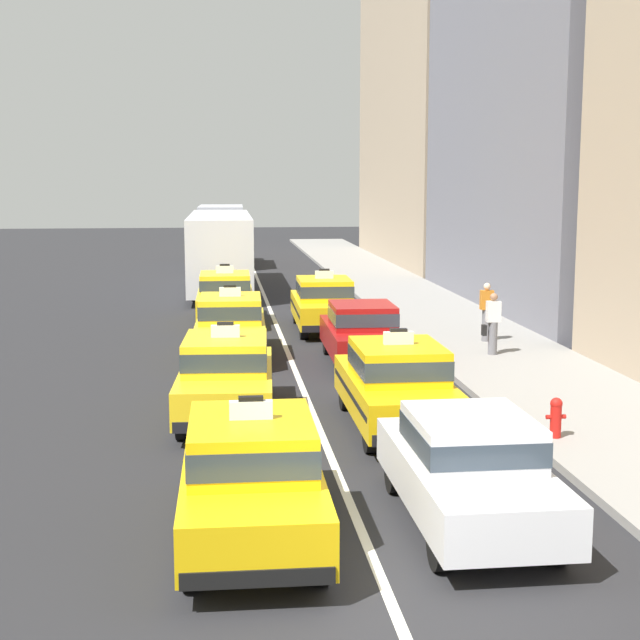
# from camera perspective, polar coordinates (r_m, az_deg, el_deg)

# --- Properties ---
(ground_plane) EXTENTS (160.00, 160.00, 0.00)m
(ground_plane) POSITION_cam_1_polar(r_m,az_deg,el_deg) (10.96, 4.37, -16.94)
(ground_plane) COLOR #232326
(lane_stripe_left_right) EXTENTS (0.14, 80.00, 0.01)m
(lane_stripe_left_right) POSITION_cam_1_polar(r_m,az_deg,el_deg) (30.13, -2.71, -0.30)
(lane_stripe_left_right) COLOR silver
(lane_stripe_left_right) RESTS_ON ground
(sidewalk_curb) EXTENTS (4.00, 90.00, 0.15)m
(sidewalk_curb) POSITION_cam_1_polar(r_m,az_deg,el_deg) (26.23, 10.32, -1.64)
(sidewalk_curb) COLOR gray
(sidewalk_curb) RESTS_ON ground
(taxi_left_nearest) EXTENTS (1.86, 4.58, 1.96)m
(taxi_left_nearest) POSITION_cam_1_polar(r_m,az_deg,el_deg) (12.39, -4.25, -9.48)
(taxi_left_nearest) COLOR black
(taxi_left_nearest) RESTS_ON ground
(taxi_left_second) EXTENTS (2.05, 4.65, 1.96)m
(taxi_left_second) POSITION_cam_1_polar(r_m,az_deg,el_deg) (18.44, -5.80, -3.40)
(taxi_left_second) COLOR black
(taxi_left_second) RESTS_ON ground
(taxi_left_third) EXTENTS (1.95, 4.61, 1.96)m
(taxi_left_third) POSITION_cam_1_polar(r_m,az_deg,el_deg) (24.65, -5.53, -0.31)
(taxi_left_third) COLOR black
(taxi_left_third) RESTS_ON ground
(taxi_left_fourth) EXTENTS (1.88, 4.58, 1.96)m
(taxi_left_fourth) POSITION_cam_1_polar(r_m,az_deg,el_deg) (30.61, -5.87, 1.46)
(taxi_left_fourth) COLOR black
(taxi_left_fourth) RESTS_ON ground
(bus_left_fifth) EXTENTS (2.62, 11.22, 3.22)m
(bus_left_fifth) POSITION_cam_1_polar(r_m,az_deg,el_deg) (39.42, -6.17, 4.46)
(bus_left_fifth) COLOR black
(bus_left_fifth) RESTS_ON ground
(box_truck_left_sixth) EXTENTS (2.42, 7.01, 3.27)m
(box_truck_left_sixth) POSITION_cam_1_polar(r_m,az_deg,el_deg) (50.50, -6.09, 5.35)
(box_truck_left_sixth) COLOR black
(box_truck_left_sixth) RESTS_ON ground
(sedan_right_nearest) EXTENTS (1.78, 4.31, 1.58)m
(sedan_right_nearest) POSITION_cam_1_polar(r_m,az_deg,el_deg) (12.95, 9.16, -8.89)
(sedan_right_nearest) COLOR black
(sedan_right_nearest) RESTS_ON ground
(taxi_right_second) EXTENTS (1.84, 4.57, 1.96)m
(taxi_right_second) POSITION_cam_1_polar(r_m,az_deg,el_deg) (17.64, 4.76, -3.94)
(taxi_right_second) COLOR black
(taxi_right_second) RESTS_ON ground
(sedan_right_third) EXTENTS (1.83, 4.33, 1.58)m
(sedan_right_third) POSITION_cam_1_polar(r_m,az_deg,el_deg) (23.68, 2.61, -0.73)
(sedan_right_third) COLOR black
(sedan_right_third) RESTS_ON ground
(taxi_right_fourth) EXTENTS (1.89, 4.59, 1.96)m
(taxi_right_fourth) POSITION_cam_1_polar(r_m,az_deg,el_deg) (28.87, 0.24, 1.06)
(taxi_right_fourth) COLOR black
(taxi_right_fourth) RESTS_ON ground
(pedestrian_near_crosswalk) EXTENTS (0.47, 0.24, 1.62)m
(pedestrian_near_crosswalk) POSITION_cam_1_polar(r_m,az_deg,el_deg) (24.61, 10.60, -0.23)
(pedestrian_near_crosswalk) COLOR slate
(pedestrian_near_crosswalk) RESTS_ON sidewalk_curb
(pedestrian_mid_block) EXTENTS (0.36, 0.24, 1.66)m
(pedestrian_mid_block) POSITION_cam_1_polar(r_m,az_deg,el_deg) (26.59, 10.23, 0.51)
(pedestrian_mid_block) COLOR slate
(pedestrian_mid_block) RESTS_ON sidewalk_curb
(fire_hydrant) EXTENTS (0.36, 0.22, 0.73)m
(fire_hydrant) POSITION_cam_1_polar(r_m,az_deg,el_deg) (17.09, 14.35, -5.75)
(fire_hydrant) COLOR red
(fire_hydrant) RESTS_ON sidewalk_curb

